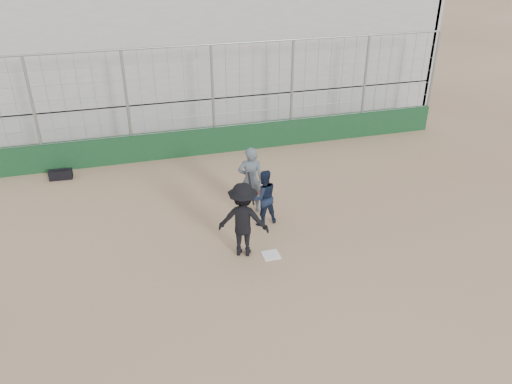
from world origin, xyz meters
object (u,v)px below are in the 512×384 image
object	(u,v)px
catcher_crouched	(264,206)
umpire	(251,183)
equipment_bag	(61,175)
batter_at_plate	(243,220)

from	to	relation	value
catcher_crouched	umpire	world-z (taller)	umpire
catcher_crouched	umpire	size ratio (longest dim) A/B	0.62
catcher_crouched	umpire	bearing A→B (deg)	99.72
umpire	catcher_crouched	bearing A→B (deg)	112.25
catcher_crouched	equipment_bag	size ratio (longest dim) A/B	1.50
batter_at_plate	umpire	bearing A→B (deg)	69.67
batter_at_plate	umpire	size ratio (longest dim) A/B	1.16
umpire	equipment_bag	xyz separation A→B (m)	(-5.60, 3.82, -0.76)
batter_at_plate	catcher_crouched	world-z (taller)	batter_at_plate
batter_at_plate	umpire	xyz separation A→B (m)	(0.77, 2.09, -0.09)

